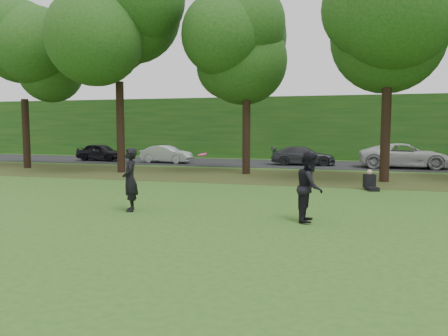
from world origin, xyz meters
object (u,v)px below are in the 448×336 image
Objects in this scene: player_right at (310,187)px; seated_person at (370,182)px; frisbee at (202,154)px; player_left at (130,180)px.

player_right reaches higher than seated_person.
player_right is 3.29m from frisbee.
seated_person is at bearing -13.75° from player_right.
frisbee is (2.21, 0.33, 0.78)m from player_left.
player_right is (5.38, -0.04, -0.02)m from player_left.
seated_person is (7.28, 6.66, -0.65)m from player_left.
player_right is 7.00m from seated_person.
player_right is at bearing -6.72° from frisbee.
frisbee is at bearing 71.68° from player_left.
seated_person is at bearing 51.28° from frisbee.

